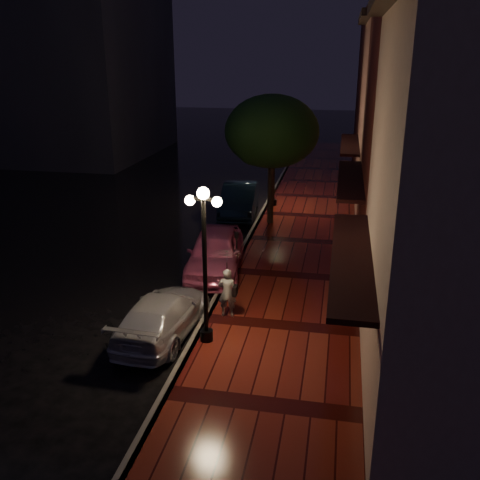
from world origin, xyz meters
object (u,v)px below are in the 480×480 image
Objects in this scene: woman_with_umbrella at (227,273)px; navy_car at (239,200)px; streetlamp_near at (205,257)px; pink_car at (215,252)px; parking_meter at (237,246)px; street_tree at (272,134)px; streetlamp_far at (274,158)px; silver_car at (163,315)px.

navy_car is at bearing -84.76° from woman_with_umbrella.
pink_car is (-0.95, 5.08, -1.81)m from streetlamp_near.
parking_meter is (-0.20, 5.26, -1.61)m from streetlamp_near.
navy_car is 2.23× the size of woman_with_umbrella.
streetlamp_near is 5.51m from parking_meter.
navy_car is at bearing 87.92° from pink_car.
streetlamp_near is at bearing -91.35° from street_tree.
streetlamp_far is 0.74× the size of street_tree.
street_tree is at bearing 72.20° from pink_car.
streetlamp_near reaches higher than pink_car.
pink_car is (-1.21, -5.91, -3.45)m from street_tree.
streetlamp_far is at bearing 99.05° from parking_meter.
streetlamp_far is at bearing -92.64° from woman_with_umbrella.
streetlamp_near is 12.71m from navy_car.
navy_car is (-0.54, 7.41, -0.02)m from pink_car.
street_tree is (0.26, -3.01, 1.64)m from streetlamp_far.
woman_with_umbrella reaches higher than navy_car.
streetlamp_far is 0.93× the size of pink_car.
streetlamp_near is 0.74× the size of street_tree.
pink_car is at bearing -75.02° from woman_with_umbrella.
streetlamp_near is 0.92× the size of navy_car.
streetlamp_far is 2.80m from navy_car.
streetlamp_far is 13.88m from silver_car.
street_tree is 11.38m from silver_car.
streetlamp_near is at bearing 169.89° from silver_car.
navy_car is at bearing 139.37° from street_tree.
woman_with_umbrella is at bearing -88.84° from streetlamp_far.
navy_car is at bearing 110.47° from parking_meter.
streetlamp_far reaches higher than woman_with_umbrella.
streetlamp_far is 9.15m from pink_car.
streetlamp_near reaches higher than silver_car.
woman_with_umbrella is (0.25, -12.45, -1.07)m from streetlamp_far.
street_tree is 6.95m from pink_car.
streetlamp_near is 1.90m from woman_with_umbrella.
pink_car reaches higher than parking_meter.
parking_meter reaches higher than silver_car.
navy_car is (-1.49, 12.49, -1.83)m from streetlamp_near.
silver_car is at bearing -94.25° from navy_car.
woman_with_umbrella is at bearing -72.70° from parking_meter.
street_tree is 1.24× the size of navy_car.
silver_car is (0.13, -12.16, -0.15)m from navy_car.
streetlamp_near is 1.00× the size of streetlamp_far.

